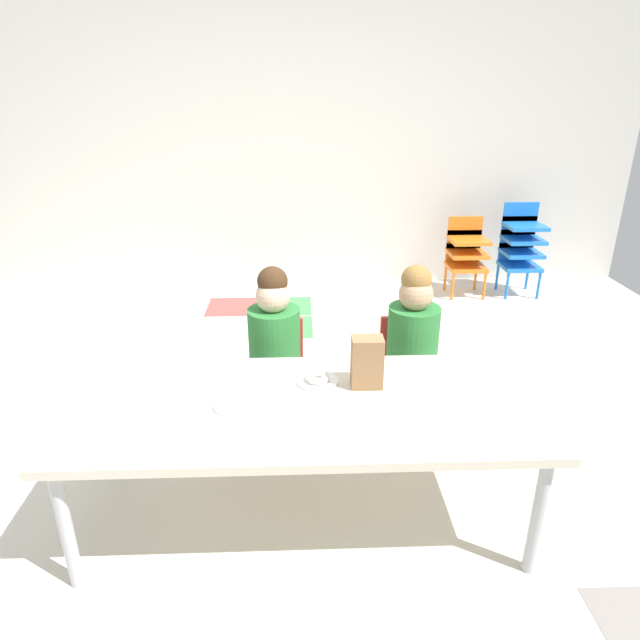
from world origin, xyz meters
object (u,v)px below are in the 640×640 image
(craft_table, at_px, (304,411))
(paper_bag_brown, at_px, (367,362))
(kid_chair_orange_stack, at_px, (466,251))
(donut_powdered_on_plate, at_px, (317,377))
(seated_child_middle_seat, at_px, (413,335))
(seated_child_near_camera, at_px, (274,338))
(kid_chair_blue_stack, at_px, (521,243))
(paper_plate_near_edge, at_px, (317,381))
(paper_plate_center_table, at_px, (236,404))

(craft_table, distance_m, paper_bag_brown, 0.33)
(kid_chair_orange_stack, relative_size, donut_powdered_on_plate, 6.59)
(seated_child_middle_seat, xyz_separation_m, paper_bag_brown, (-0.30, -0.51, 0.11))
(seated_child_near_camera, xyz_separation_m, seated_child_middle_seat, (0.70, 0.00, 0.00))
(seated_child_middle_seat, height_order, kid_chair_blue_stack, seated_child_middle_seat)
(craft_table, distance_m, donut_powdered_on_plate, 0.19)
(kid_chair_orange_stack, height_order, paper_plate_near_edge, kid_chair_orange_stack)
(craft_table, relative_size, kid_chair_blue_stack, 2.34)
(craft_table, bearing_deg, seated_child_near_camera, 102.52)
(seated_child_middle_seat, bearing_deg, paper_bag_brown, -120.26)
(seated_child_near_camera, distance_m, kid_chair_orange_stack, 2.67)
(paper_bag_brown, height_order, paper_plate_near_edge, paper_bag_brown)
(craft_table, bearing_deg, donut_powdered_on_plate, 69.76)
(paper_plate_near_edge, bearing_deg, craft_table, -110.24)
(seated_child_near_camera, distance_m, donut_powdered_on_plate, 0.51)
(craft_table, bearing_deg, seated_child_middle_seat, 48.38)
(seated_child_near_camera, bearing_deg, kid_chair_blue_stack, 45.70)
(seated_child_near_camera, distance_m, paper_bag_brown, 0.66)
(seated_child_middle_seat, bearing_deg, seated_child_near_camera, 180.00)
(craft_table, relative_size, seated_child_middle_seat, 2.04)
(donut_powdered_on_plate, bearing_deg, paper_plate_center_table, -151.75)
(kid_chair_blue_stack, height_order, paper_plate_center_table, kid_chair_blue_stack)
(paper_plate_near_edge, bearing_deg, paper_bag_brown, -10.64)
(seated_child_near_camera, height_order, kid_chair_blue_stack, seated_child_near_camera)
(craft_table, distance_m, paper_plate_near_edge, 0.18)
(kid_chair_blue_stack, distance_m, paper_plate_center_table, 3.55)
(kid_chair_blue_stack, distance_m, paper_bag_brown, 3.13)
(kid_chair_blue_stack, relative_size, donut_powdered_on_plate, 7.76)
(craft_table, relative_size, donut_powdered_on_plate, 18.12)
(seated_child_middle_seat, xyz_separation_m, paper_plate_near_edge, (-0.50, -0.47, 0.01))
(kid_chair_blue_stack, relative_size, paper_plate_center_table, 4.44)
(kid_chair_orange_stack, xyz_separation_m, paper_plate_near_edge, (-1.40, -2.60, 0.16))
(paper_bag_brown, bearing_deg, seated_child_middle_seat, 59.74)
(craft_table, height_order, paper_plate_near_edge, paper_plate_near_edge)
(paper_bag_brown, bearing_deg, paper_plate_center_table, -165.53)
(seated_child_middle_seat, distance_m, kid_chair_orange_stack, 2.32)
(kid_chair_orange_stack, relative_size, paper_plate_center_table, 3.78)
(seated_child_middle_seat, distance_m, paper_plate_center_table, 1.05)
(seated_child_near_camera, relative_size, kid_chair_blue_stack, 1.15)
(seated_child_near_camera, relative_size, donut_powdered_on_plate, 8.90)
(paper_plate_near_edge, xyz_separation_m, paper_plate_center_table, (-0.33, -0.18, 0.00))
(paper_bag_brown, relative_size, donut_powdered_on_plate, 2.13)
(seated_child_near_camera, height_order, paper_plate_center_table, seated_child_near_camera)
(seated_child_near_camera, xyz_separation_m, paper_bag_brown, (0.41, -0.51, 0.11))
(kid_chair_blue_stack, bearing_deg, paper_plate_near_edge, -125.88)
(craft_table, height_order, paper_plate_center_table, paper_plate_center_table)
(seated_child_near_camera, relative_size, paper_plate_near_edge, 5.10)
(paper_plate_near_edge, height_order, paper_plate_center_table, same)
(seated_child_middle_seat, relative_size, kid_chair_orange_stack, 1.35)
(kid_chair_blue_stack, bearing_deg, donut_powdered_on_plate, -125.88)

